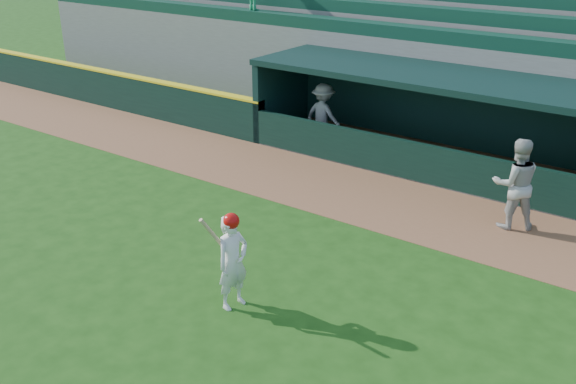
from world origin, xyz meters
name	(u,v)px	position (x,y,z in m)	size (l,w,h in m)	color
ground	(235,288)	(0.00, 0.00, 0.00)	(120.00, 120.00, 0.00)	#1C4511
warning_track	(370,198)	(0.00, 4.90, 0.01)	(40.00, 3.00, 0.01)	brown
field_wall_left	(89,85)	(-12.25, 6.55, 0.60)	(15.50, 0.30, 1.20)	black
wall_stripe_left	(86,67)	(-12.25, 6.55, 1.23)	(15.50, 0.32, 0.06)	yellow
dugout_player_front	(515,184)	(3.14, 5.30, 0.98)	(0.96, 0.74, 1.97)	#A9AAA4
dugout_player_inside	(323,115)	(-2.98, 7.43, 0.90)	(1.16, 0.67, 1.79)	#9E9E99
dugout	(431,112)	(0.00, 8.00, 1.36)	(9.40, 2.80, 2.46)	slate
stands	(496,46)	(0.02, 12.57, 2.39)	(34.50, 6.29, 7.46)	slate
batter_at_plate	(233,260)	(0.33, -0.42, 0.87)	(0.53, 0.81, 1.73)	white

